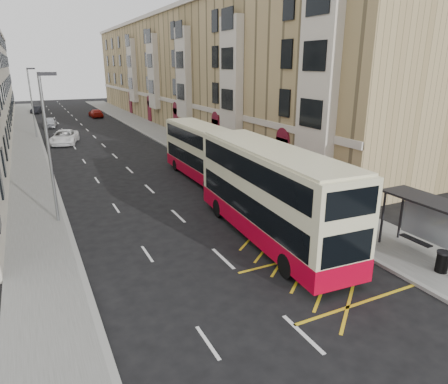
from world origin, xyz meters
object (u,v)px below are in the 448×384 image
double_decker_front (270,194)px  car_dark (37,110)px  litter_bin (442,261)px  white_van (64,137)px  pedestrian_near (370,225)px  double_decker_rear (203,152)px  car_silver (50,123)px  bus_shelter (438,217)px  car_red (96,113)px  pedestrian_far (304,194)px  street_lamp_far (32,99)px  street_lamp_near (49,141)px  pedestrian_mid (354,210)px

double_decker_front → car_dark: (-8.27, 65.26, -1.76)m
litter_bin → white_van: white_van is taller
pedestrian_near → white_van: size_ratio=0.35×
double_decker_rear → white_van: (-8.17, 20.12, -1.35)m
pedestrian_near → car_silver: pedestrian_near is taller
double_decker_front → car_dark: size_ratio=3.10×
litter_bin → car_dark: bearing=100.1°
bus_shelter → double_decker_rear: double_decker_rear is taller
pedestrian_near → car_red: size_ratio=0.42×
litter_bin → car_silver: car_silver is taller
pedestrian_near → car_dark: 69.28m
pedestrian_near → pedestrian_far: size_ratio=1.17×
white_van → pedestrian_far: bearing=-54.9°
bus_shelter → car_red: bus_shelter is taller
double_decker_front → pedestrian_near: bearing=-33.3°
street_lamp_far → white_van: bearing=-62.9°
double_decker_rear → pedestrian_near: double_decker_rear is taller
street_lamp_near → double_decker_rear: (10.83, 4.68, -2.53)m
bus_shelter → double_decker_front: 7.55m
bus_shelter → car_silver: bearing=103.9°
car_red → pedestrian_mid: bearing=93.3°
double_decker_rear → white_van: size_ratio=1.90×
double_decker_front → car_silver: double_decker_front is taller
street_lamp_near → pedestrian_far: street_lamp_near is taller
double_decker_front → double_decker_rear: (1.41, 11.67, -0.29)m
street_lamp_near → pedestrian_mid: street_lamp_near is taller
street_lamp_near → car_dark: (1.15, 58.27, -4.00)m
pedestrian_near → pedestrian_far: pedestrian_near is taller
double_decker_front → pedestrian_far: size_ratio=7.34×
pedestrian_mid → car_red: 55.73m
double_decker_rear → litter_bin: bearing=-79.7°
pedestrian_near → car_silver: size_ratio=0.47×
pedestrian_mid → car_silver: bearing=80.1°
street_lamp_far → pedestrian_mid: street_lamp_far is taller
double_decker_front → pedestrian_near: double_decker_front is taller
double_decker_front → car_red: double_decker_front is taller
litter_bin → pedestrian_far: 9.19m
pedestrian_mid → car_silver: (-12.22, 46.60, -0.38)m
double_decker_front → pedestrian_far: double_decker_front is taller
pedestrian_near → street_lamp_far: bearing=-88.3°
street_lamp_near → litter_bin: bearing=-43.8°
car_dark → car_silver: bearing=-67.0°
double_decker_rear → pedestrian_far: (2.85, -8.90, -1.14)m
pedestrian_far → white_van: size_ratio=0.30×
street_lamp_near → car_silver: size_ratio=1.96×
double_decker_front → litter_bin: bearing=-51.3°
pedestrian_mid → car_dark: (-13.10, 66.18, -0.44)m
street_lamp_near → bus_shelter: bearing=-40.1°
bus_shelter → street_lamp_near: street_lamp_near is taller
car_red → street_lamp_far: bearing=59.7°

